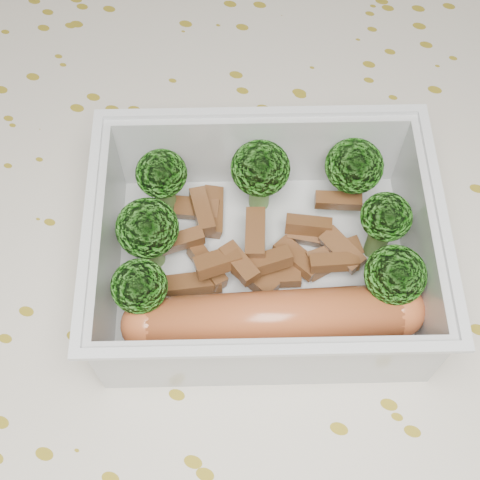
% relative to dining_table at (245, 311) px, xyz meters
% --- Properties ---
extents(ground_plane, '(4.00, 4.00, 0.00)m').
position_rel_dining_table_xyz_m(ground_plane, '(0.00, 0.00, -0.67)').
color(ground_plane, olive).
rests_on(ground_plane, ground).
extents(dining_table, '(1.40, 0.90, 0.75)m').
position_rel_dining_table_xyz_m(dining_table, '(0.00, 0.00, 0.00)').
color(dining_table, brown).
rests_on(dining_table, ground).
extents(tablecloth, '(1.46, 0.96, 0.19)m').
position_rel_dining_table_xyz_m(tablecloth, '(0.00, 0.00, 0.05)').
color(tablecloth, beige).
rests_on(tablecloth, dining_table).
extents(lunch_container, '(0.22, 0.20, 0.06)m').
position_rel_dining_table_xyz_m(lunch_container, '(0.01, -0.01, 0.11)').
color(lunch_container, silver).
rests_on(lunch_container, tablecloth).
extents(broccoli_florets, '(0.17, 0.14, 0.05)m').
position_rel_dining_table_xyz_m(broccoli_florets, '(0.01, 0.01, 0.13)').
color(broccoli_florets, '#608C3F').
rests_on(broccoli_florets, lunch_container).
extents(meat_pile, '(0.12, 0.09, 0.03)m').
position_rel_dining_table_xyz_m(meat_pile, '(0.01, -0.00, 0.11)').
color(meat_pile, brown).
rests_on(meat_pile, lunch_container).
extents(sausage, '(0.15, 0.08, 0.03)m').
position_rel_dining_table_xyz_m(sausage, '(0.03, -0.04, 0.11)').
color(sausage, '#AC5129').
rests_on(sausage, lunch_container).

